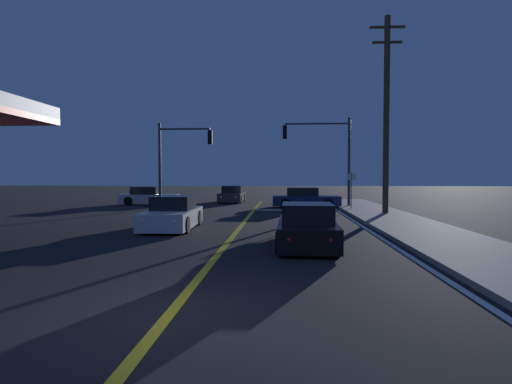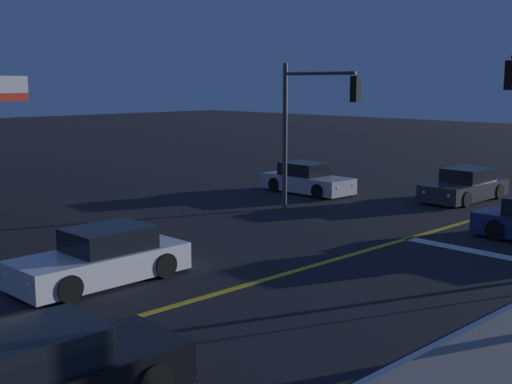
{
  "view_description": "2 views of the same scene",
  "coord_description": "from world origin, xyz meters",
  "px_view_note": "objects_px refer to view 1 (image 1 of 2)",
  "views": [
    {
      "loc": [
        1.76,
        -6.41,
        2.19
      ],
      "look_at": [
        0.05,
        21.33,
        1.08
      ],
      "focal_mm": 29.65,
      "sensor_mm": 36.0,
      "label": 1
    },
    {
      "loc": [
        11.36,
        2.25,
        4.88
      ],
      "look_at": [
        -1.49,
        14.71,
        1.92
      ],
      "focal_mm": 46.68,
      "sensor_mm": 36.0,
      "label": 2
    }
  ],
  "objects_px": {
    "car_far_approaching_navy": "(305,199)",
    "utility_pole_right": "(386,113)",
    "car_side_waiting_black": "(307,228)",
    "street_sign_corner": "(351,185)",
    "car_parked_curb_white": "(173,214)",
    "car_lead_oncoming_charcoal": "(232,195)",
    "traffic_signal_far_left": "(179,152)",
    "car_mid_block_silver": "(149,197)",
    "traffic_signal_near_right": "(325,147)"
  },
  "relations": [
    {
      "from": "traffic_signal_far_left",
      "to": "traffic_signal_near_right",
      "type": "bearing_deg",
      "value": 8.27
    },
    {
      "from": "car_lead_oncoming_charcoal",
      "to": "car_parked_curb_white",
      "type": "bearing_deg",
      "value": 89.1
    },
    {
      "from": "car_far_approaching_navy",
      "to": "traffic_signal_far_left",
      "type": "relative_size",
      "value": 0.82
    },
    {
      "from": "car_side_waiting_black",
      "to": "car_parked_curb_white",
      "type": "xyz_separation_m",
      "value": [
        -5.24,
        4.12,
        0.0
      ]
    },
    {
      "from": "car_far_approaching_navy",
      "to": "utility_pole_right",
      "type": "bearing_deg",
      "value": 35.71
    },
    {
      "from": "car_parked_curb_white",
      "to": "street_sign_corner",
      "type": "xyz_separation_m",
      "value": [
        8.67,
        8.88,
        1.01
      ]
    },
    {
      "from": "car_side_waiting_black",
      "to": "car_mid_block_silver",
      "type": "xyz_separation_m",
      "value": [
        -10.65,
        17.84,
        -0.0
      ]
    },
    {
      "from": "utility_pole_right",
      "to": "traffic_signal_near_right",
      "type": "bearing_deg",
      "value": 116.14
    },
    {
      "from": "car_parked_curb_white",
      "to": "street_sign_corner",
      "type": "height_order",
      "value": "street_sign_corner"
    },
    {
      "from": "car_far_approaching_navy",
      "to": "car_mid_block_silver",
      "type": "xyz_separation_m",
      "value": [
        -11.49,
        1.76,
        -0.0
      ]
    },
    {
      "from": "car_side_waiting_black",
      "to": "utility_pole_right",
      "type": "xyz_separation_m",
      "value": [
        4.83,
        10.31,
        4.95
      ]
    },
    {
      "from": "car_side_waiting_black",
      "to": "traffic_signal_near_right",
      "type": "relative_size",
      "value": 0.7
    },
    {
      "from": "traffic_signal_near_right",
      "to": "street_sign_corner",
      "type": "height_order",
      "value": "traffic_signal_near_right"
    },
    {
      "from": "car_lead_oncoming_charcoal",
      "to": "utility_pole_right",
      "type": "height_order",
      "value": "utility_pole_right"
    },
    {
      "from": "traffic_signal_far_left",
      "to": "utility_pole_right",
      "type": "distance_m",
      "value": 13.12
    },
    {
      "from": "car_side_waiting_black",
      "to": "traffic_signal_far_left",
      "type": "xyz_separation_m",
      "value": [
        -7.5,
        14.4,
        3.14
      ]
    },
    {
      "from": "car_parked_curb_white",
      "to": "utility_pole_right",
      "type": "relative_size",
      "value": 0.41
    },
    {
      "from": "car_side_waiting_black",
      "to": "utility_pole_right",
      "type": "relative_size",
      "value": 0.39
    },
    {
      "from": "car_mid_block_silver",
      "to": "car_parked_curb_white",
      "type": "height_order",
      "value": "same"
    },
    {
      "from": "utility_pole_right",
      "to": "car_parked_curb_white",
      "type": "bearing_deg",
      "value": -148.44
    },
    {
      "from": "traffic_signal_near_right",
      "to": "car_far_approaching_navy",
      "type": "bearing_deg",
      "value": -11.97
    },
    {
      "from": "car_lead_oncoming_charcoal",
      "to": "traffic_signal_near_right",
      "type": "xyz_separation_m",
      "value": [
        6.93,
        -5.39,
        3.48
      ]
    },
    {
      "from": "car_lead_oncoming_charcoal",
      "to": "utility_pole_right",
      "type": "distance_m",
      "value": 15.35
    },
    {
      "from": "car_lead_oncoming_charcoal",
      "to": "traffic_signal_far_left",
      "type": "relative_size",
      "value": 0.8
    },
    {
      "from": "car_lead_oncoming_charcoal",
      "to": "car_mid_block_silver",
      "type": "xyz_separation_m",
      "value": [
        -5.86,
        -3.35,
        -0.0
      ]
    },
    {
      "from": "car_side_waiting_black",
      "to": "car_parked_curb_white",
      "type": "bearing_deg",
      "value": 143.09
    },
    {
      "from": "car_far_approaching_navy",
      "to": "car_mid_block_silver",
      "type": "relative_size",
      "value": 1.09
    },
    {
      "from": "car_lead_oncoming_charcoal",
      "to": "traffic_signal_near_right",
      "type": "relative_size",
      "value": 0.74
    },
    {
      "from": "car_mid_block_silver",
      "to": "street_sign_corner",
      "type": "distance_m",
      "value": 14.92
    },
    {
      "from": "car_lead_oncoming_charcoal",
      "to": "car_mid_block_silver",
      "type": "relative_size",
      "value": 1.05
    },
    {
      "from": "utility_pole_right",
      "to": "street_sign_corner",
      "type": "bearing_deg",
      "value": 117.45
    },
    {
      "from": "car_far_approaching_navy",
      "to": "car_mid_block_silver",
      "type": "distance_m",
      "value": 11.63
    },
    {
      "from": "utility_pole_right",
      "to": "car_far_approaching_navy",
      "type": "bearing_deg",
      "value": 124.64
    },
    {
      "from": "car_parked_curb_white",
      "to": "utility_pole_right",
      "type": "height_order",
      "value": "utility_pole_right"
    },
    {
      "from": "car_far_approaching_navy",
      "to": "car_lead_oncoming_charcoal",
      "type": "height_order",
      "value": "same"
    },
    {
      "from": "car_side_waiting_black",
      "to": "utility_pole_right",
      "type": "bearing_deg",
      "value": 66.2
    },
    {
      "from": "street_sign_corner",
      "to": "car_mid_block_silver",
      "type": "bearing_deg",
      "value": 161.04
    },
    {
      "from": "car_far_approaching_navy",
      "to": "car_lead_oncoming_charcoal",
      "type": "relative_size",
      "value": 1.04
    },
    {
      "from": "car_side_waiting_black",
      "to": "street_sign_corner",
      "type": "distance_m",
      "value": 13.48
    },
    {
      "from": "car_parked_curb_white",
      "to": "traffic_signal_far_left",
      "type": "relative_size",
      "value": 0.79
    },
    {
      "from": "car_lead_oncoming_charcoal",
      "to": "car_mid_block_silver",
      "type": "bearing_deg",
      "value": 30.34
    },
    {
      "from": "street_sign_corner",
      "to": "car_parked_curb_white",
      "type": "bearing_deg",
      "value": -134.31
    },
    {
      "from": "car_mid_block_silver",
      "to": "car_side_waiting_black",
      "type": "bearing_deg",
      "value": 31.3
    },
    {
      "from": "car_far_approaching_navy",
      "to": "car_side_waiting_black",
      "type": "height_order",
      "value": "same"
    },
    {
      "from": "traffic_signal_near_right",
      "to": "car_mid_block_silver",
      "type": "bearing_deg",
      "value": -9.06
    },
    {
      "from": "car_mid_block_silver",
      "to": "utility_pole_right",
      "type": "bearing_deg",
      "value": 64.51
    },
    {
      "from": "car_mid_block_silver",
      "to": "utility_pole_right",
      "type": "height_order",
      "value": "utility_pole_right"
    },
    {
      "from": "traffic_signal_far_left",
      "to": "car_far_approaching_navy",
      "type": "bearing_deg",
      "value": 11.34
    },
    {
      "from": "traffic_signal_near_right",
      "to": "traffic_signal_far_left",
      "type": "height_order",
      "value": "traffic_signal_near_right"
    },
    {
      "from": "car_mid_block_silver",
      "to": "street_sign_corner",
      "type": "bearing_deg",
      "value": 71.49
    }
  ]
}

